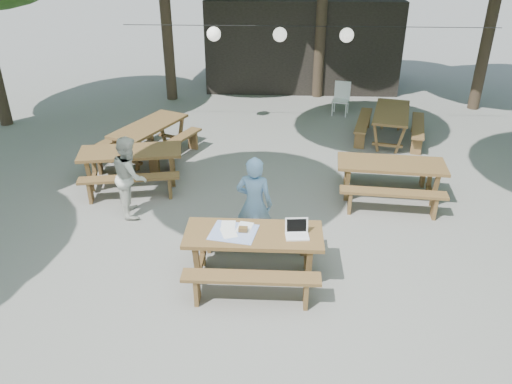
{
  "coord_description": "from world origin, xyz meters",
  "views": [
    {
      "loc": [
        -0.16,
        -6.4,
        4.61
      ],
      "look_at": [
        -0.5,
        0.38,
        1.05
      ],
      "focal_mm": 35.0,
      "sensor_mm": 36.0,
      "label": 1
    }
  ],
  "objects_px": {
    "picnic_table_nw": "(132,167)",
    "woman": "(254,204)",
    "main_picnic_table": "(254,254)",
    "second_person": "(130,176)",
    "plastic_chair": "(340,105)"
  },
  "relations": [
    {
      "from": "picnic_table_nw",
      "to": "woman",
      "type": "relative_size",
      "value": 1.35
    },
    {
      "from": "plastic_chair",
      "to": "main_picnic_table",
      "type": "bearing_deg",
      "value": -90.32
    },
    {
      "from": "picnic_table_nw",
      "to": "plastic_chair",
      "type": "height_order",
      "value": "plastic_chair"
    },
    {
      "from": "woman",
      "to": "second_person",
      "type": "xyz_separation_m",
      "value": [
        -2.27,
        1.03,
        -0.06
      ]
    },
    {
      "from": "plastic_chair",
      "to": "second_person",
      "type": "bearing_deg",
      "value": -112.16
    },
    {
      "from": "woman",
      "to": "plastic_chair",
      "type": "bearing_deg",
      "value": -96.56
    },
    {
      "from": "main_picnic_table",
      "to": "second_person",
      "type": "xyz_separation_m",
      "value": [
        -2.3,
        1.8,
        0.35
      ]
    },
    {
      "from": "main_picnic_table",
      "to": "woman",
      "type": "height_order",
      "value": "woman"
    },
    {
      "from": "plastic_chair",
      "to": "woman",
      "type": "bearing_deg",
      "value": -92.14
    },
    {
      "from": "main_picnic_table",
      "to": "picnic_table_nw",
      "type": "bearing_deg",
      "value": 131.76
    },
    {
      "from": "picnic_table_nw",
      "to": "woman",
      "type": "bearing_deg",
      "value": -50.47
    },
    {
      "from": "picnic_table_nw",
      "to": "plastic_chair",
      "type": "xyz_separation_m",
      "value": [
        4.65,
        4.65,
        -0.13
      ]
    },
    {
      "from": "woman",
      "to": "plastic_chair",
      "type": "xyz_separation_m",
      "value": [
        2.07,
        6.81,
        -0.54
      ]
    },
    {
      "from": "main_picnic_table",
      "to": "second_person",
      "type": "relative_size",
      "value": 1.35
    },
    {
      "from": "plastic_chair",
      "to": "picnic_table_nw",
      "type": "bearing_deg",
      "value": -120.26
    }
  ]
}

